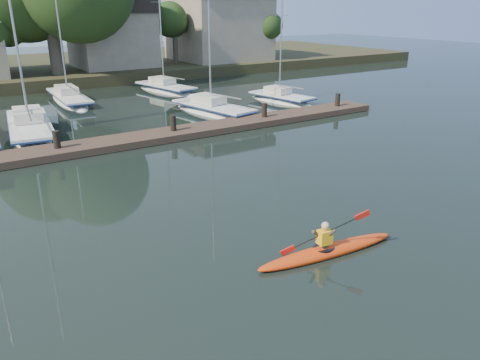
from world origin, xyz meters
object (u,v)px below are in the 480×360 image
sailboat_4 (281,104)px  sailboat_6 (70,104)px  sailboat_2 (32,137)px  dock (120,142)px  sailboat_3 (213,116)px  kayak (327,249)px  sailboat_7 (166,94)px

sailboat_4 → sailboat_6: bearing=136.4°
sailboat_2 → sailboat_4: (17.25, -0.37, 0.02)m
dock → sailboat_3: 8.70m
kayak → sailboat_2: (-4.53, 19.01, -0.37)m
sailboat_2 → sailboat_7: (11.92, 8.25, 0.02)m
kayak → sailboat_7: size_ratio=0.39×
sailboat_3 → sailboat_7: sailboat_3 is taller
sailboat_4 → sailboat_3: bearing=176.1°
sailboat_2 → sailboat_4: bearing=5.2°
sailboat_3 → kayak: bearing=-121.4°
kayak → sailboat_7: (7.39, 27.25, -0.36)m
dock → sailboat_2: size_ratio=2.18×
kayak → sailboat_2: 19.54m
kayak → sailboat_6: bearing=96.8°
kayak → sailboat_3: (6.51, 17.89, -0.36)m
sailboat_7 → sailboat_4: bearing=-70.0°
sailboat_6 → sailboat_7: sailboat_6 is taller
sailboat_3 → sailboat_7: bearing=73.2°
sailboat_2 → sailboat_6: size_ratio=1.09×
sailboat_6 → kayak: bearing=-87.3°
dock → sailboat_6: sailboat_6 is taller
sailboat_3 → sailboat_4: (6.20, 0.75, 0.01)m
dock → sailboat_7: sailboat_7 is taller
kayak → sailboat_6: (-0.41, 27.09, -0.35)m
kayak → dock: 13.96m
sailboat_3 → sailboat_6: bearing=115.5°
sailboat_2 → sailboat_7: sailboat_2 is taller
kayak → sailboat_4: bearing=61.6°
sailboat_2 → sailboat_7: bearing=41.1°
sailboat_2 → sailboat_6: 9.07m
kayak → sailboat_7: bearing=80.7°
sailboat_6 → sailboat_4: bearing=-31.0°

